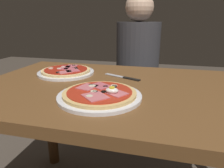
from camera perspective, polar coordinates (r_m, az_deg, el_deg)
The scene contains 5 objects.
dining_table at distance 0.88m, azimuth 3.70°, elevation -7.69°, with size 1.28×0.77×0.73m.
pizza_foreground at distance 0.72m, azimuth -3.45°, elevation -2.96°, with size 0.30×0.30×0.05m.
pizza_across_left at distance 1.06m, azimuth -12.79°, elevation 3.47°, with size 0.28×0.28×0.03m.
knife at distance 0.96m, azimuth 3.51°, elevation 1.86°, with size 0.19×0.10×0.01m.
diner_person at distance 1.59m, azimuth 7.00°, elevation 1.69°, with size 0.32×0.32×1.18m.
Camera 1 is at (0.14, -0.79, 1.00)m, focal length 32.42 mm.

